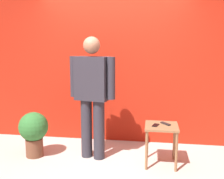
{
  "coord_description": "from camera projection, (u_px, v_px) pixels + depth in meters",
  "views": [
    {
      "loc": [
        0.66,
        -3.43,
        1.7
      ],
      "look_at": [
        0.05,
        0.55,
        1.02
      ],
      "focal_mm": 43.45,
      "sensor_mm": 36.0,
      "label": 1
    }
  ],
  "objects": [
    {
      "name": "side_table",
      "position": [
        161.0,
        132.0,
        3.8
      ],
      "size": [
        0.46,
        0.46,
        0.58
      ],
      "color": "olive",
      "rests_on": "ground_plane"
    },
    {
      "name": "tv_remote",
      "position": [
        166.0,
        124.0,
        3.82
      ],
      "size": [
        0.14,
        0.16,
        0.02
      ],
      "primitive_type": "cube",
      "rotation": [
        0.0,
        0.0,
        0.69
      ],
      "color": "black",
      "rests_on": "side_table"
    },
    {
      "name": "potted_plant",
      "position": [
        34.0,
        130.0,
        4.1
      ],
      "size": [
        0.44,
        0.44,
        0.69
      ],
      "color": "brown",
      "rests_on": "ground_plane"
    },
    {
      "name": "cell_phone",
      "position": [
        156.0,
        125.0,
        3.77
      ],
      "size": [
        0.11,
        0.16,
        0.01
      ],
      "primitive_type": "cube",
      "rotation": [
        0.0,
        0.0,
        -0.3
      ],
      "color": "black",
      "rests_on": "side_table"
    },
    {
      "name": "standing_person",
      "position": [
        92.0,
        92.0,
        3.95
      ],
      "size": [
        0.72,
        0.34,
        1.8
      ],
      "color": "#2D2D38",
      "rests_on": "ground_plane"
    },
    {
      "name": "ground_plane",
      "position": [
        102.0,
        169.0,
        3.73
      ],
      "size": [
        12.0,
        12.0,
        0.0
      ],
      "primitive_type": "plane",
      "color": "#B7B2A8"
    },
    {
      "name": "back_wall_red",
      "position": [
        115.0,
        52.0,
        4.64
      ],
      "size": [
        4.79,
        0.12,
        3.11
      ],
      "primitive_type": "cube",
      "color": "#B42311",
      "rests_on": "ground_plane"
    }
  ]
}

